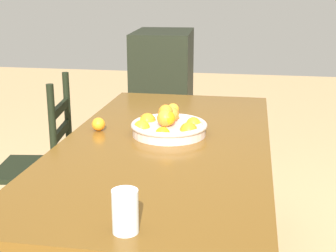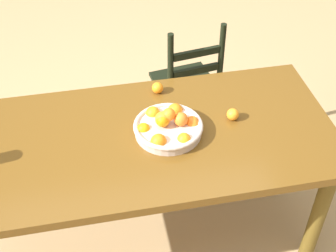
{
  "view_description": "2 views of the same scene",
  "coord_description": "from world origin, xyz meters",
  "px_view_note": "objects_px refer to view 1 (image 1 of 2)",
  "views": [
    {
      "loc": [
        -1.94,
        -0.35,
        1.4
      ],
      "look_at": [
        0.09,
        0.0,
        0.8
      ],
      "focal_mm": 52.2,
      "sensor_mm": 36.0,
      "label": 1
    },
    {
      "loc": [
        -0.24,
        -1.66,
        2.31
      ],
      "look_at": [
        0.09,
        0.0,
        0.8
      ],
      "focal_mm": 50.68,
      "sensor_mm": 36.0,
      "label": 2
    }
  ],
  "objects_px": {
    "cabinet": "(163,96)",
    "orange_loose_1": "(99,124)",
    "orange_loose_0": "(173,109)",
    "drinking_glass": "(125,211)",
    "dining_table": "(166,162)",
    "fruit_bowl": "(168,126)",
    "chair_near_window": "(41,170)"
  },
  "relations": [
    {
      "from": "chair_near_window",
      "to": "orange_loose_0",
      "type": "relative_size",
      "value": 15.58
    },
    {
      "from": "orange_loose_0",
      "to": "drinking_glass",
      "type": "bearing_deg",
      "value": -176.59
    },
    {
      "from": "cabinet",
      "to": "orange_loose_0",
      "type": "relative_size",
      "value": 17.32
    },
    {
      "from": "cabinet",
      "to": "orange_loose_0",
      "type": "xyz_separation_m",
      "value": [
        -1.47,
        -0.32,
        0.27
      ]
    },
    {
      "from": "orange_loose_1",
      "to": "chair_near_window",
      "type": "bearing_deg",
      "value": 57.51
    },
    {
      "from": "dining_table",
      "to": "orange_loose_1",
      "type": "relative_size",
      "value": 29.96
    },
    {
      "from": "dining_table",
      "to": "chair_near_window",
      "type": "bearing_deg",
      "value": 63.94
    },
    {
      "from": "dining_table",
      "to": "orange_loose_0",
      "type": "height_order",
      "value": "orange_loose_0"
    },
    {
      "from": "cabinet",
      "to": "drinking_glass",
      "type": "distance_m",
      "value": 2.74
    },
    {
      "from": "drinking_glass",
      "to": "dining_table",
      "type": "bearing_deg",
      "value": 2.53
    },
    {
      "from": "chair_near_window",
      "to": "fruit_bowl",
      "type": "height_order",
      "value": "chair_near_window"
    },
    {
      "from": "chair_near_window",
      "to": "orange_loose_1",
      "type": "xyz_separation_m",
      "value": [
        -0.27,
        -0.42,
        0.35
      ]
    },
    {
      "from": "cabinet",
      "to": "orange_loose_1",
      "type": "bearing_deg",
      "value": 177.62
    },
    {
      "from": "fruit_bowl",
      "to": "orange_loose_1",
      "type": "bearing_deg",
      "value": 88.66
    },
    {
      "from": "cabinet",
      "to": "orange_loose_1",
      "type": "height_order",
      "value": "cabinet"
    },
    {
      "from": "dining_table",
      "to": "cabinet",
      "type": "bearing_deg",
      "value": 10.79
    },
    {
      "from": "dining_table",
      "to": "orange_loose_1",
      "type": "bearing_deg",
      "value": 73.48
    },
    {
      "from": "chair_near_window",
      "to": "orange_loose_0",
      "type": "xyz_separation_m",
      "value": [
        0.06,
        -0.71,
        0.35
      ]
    },
    {
      "from": "dining_table",
      "to": "chair_near_window",
      "type": "relative_size",
      "value": 1.91
    },
    {
      "from": "dining_table",
      "to": "orange_loose_0",
      "type": "relative_size",
      "value": 29.84
    },
    {
      "from": "dining_table",
      "to": "orange_loose_0",
      "type": "xyz_separation_m",
      "value": [
        0.42,
        0.04,
        0.13
      ]
    },
    {
      "from": "chair_near_window",
      "to": "orange_loose_1",
      "type": "bearing_deg",
      "value": 49.13
    },
    {
      "from": "dining_table",
      "to": "chair_near_window",
      "type": "distance_m",
      "value": 0.86
    },
    {
      "from": "cabinet",
      "to": "orange_loose_0",
      "type": "distance_m",
      "value": 1.53
    },
    {
      "from": "orange_loose_0",
      "to": "orange_loose_1",
      "type": "bearing_deg",
      "value": 138.65
    },
    {
      "from": "dining_table",
      "to": "chair_near_window",
      "type": "xyz_separation_m",
      "value": [
        0.37,
        0.75,
        -0.22
      ]
    },
    {
      "from": "orange_loose_0",
      "to": "orange_loose_1",
      "type": "height_order",
      "value": "same"
    },
    {
      "from": "orange_loose_1",
      "to": "dining_table",
      "type": "bearing_deg",
      "value": -106.52
    },
    {
      "from": "dining_table",
      "to": "orange_loose_0",
      "type": "bearing_deg",
      "value": 5.06
    },
    {
      "from": "fruit_bowl",
      "to": "orange_loose_1",
      "type": "distance_m",
      "value": 0.32
    },
    {
      "from": "drinking_glass",
      "to": "cabinet",
      "type": "bearing_deg",
      "value": 8.38
    },
    {
      "from": "orange_loose_0",
      "to": "drinking_glass",
      "type": "relative_size",
      "value": 0.5
    }
  ]
}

